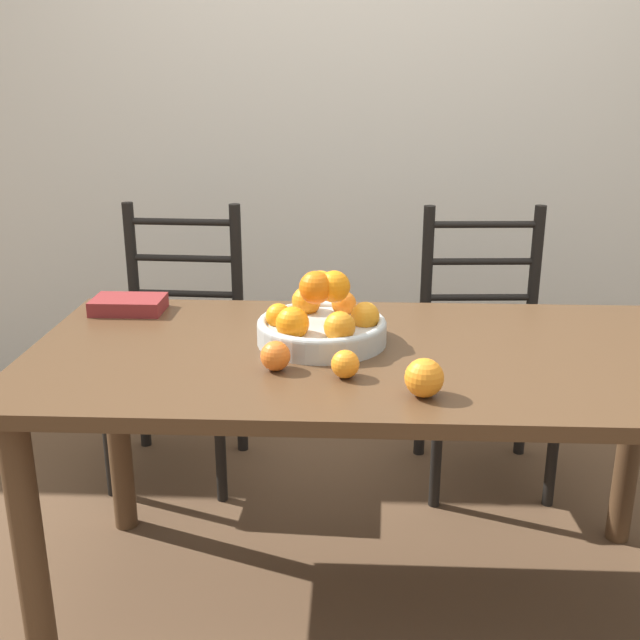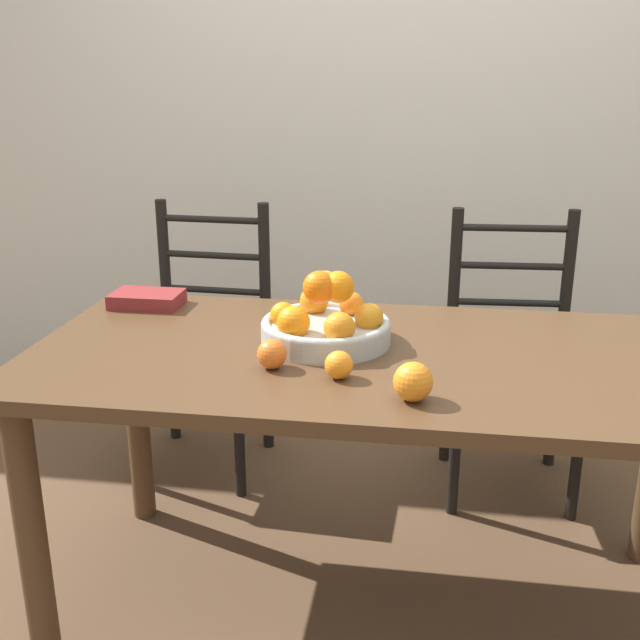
% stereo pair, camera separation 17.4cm
% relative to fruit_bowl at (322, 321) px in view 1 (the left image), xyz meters
% --- Properties ---
extents(ground_plane, '(12.00, 12.00, 0.00)m').
position_rel_fruit_bowl_xyz_m(ground_plane, '(0.14, -0.05, -0.78)').
color(ground_plane, brown).
extents(wall_back, '(8.00, 0.06, 2.60)m').
position_rel_fruit_bowl_xyz_m(wall_back, '(0.14, 1.41, 0.52)').
color(wall_back, silver).
rests_on(wall_back, ground_plane).
extents(dining_table, '(1.70, 0.81, 0.73)m').
position_rel_fruit_bowl_xyz_m(dining_table, '(0.14, -0.05, -0.15)').
color(dining_table, '#4C331E').
rests_on(dining_table, ground_plane).
extents(fruit_bowl, '(0.32, 0.32, 0.19)m').
position_rel_fruit_bowl_xyz_m(fruit_bowl, '(0.00, 0.00, 0.00)').
color(fruit_bowl, '#B2B7B2').
rests_on(fruit_bowl, dining_table).
extents(orange_loose_0, '(0.08, 0.08, 0.08)m').
position_rel_fruit_bowl_xyz_m(orange_loose_0, '(0.23, -0.32, -0.01)').
color(orange_loose_0, orange).
rests_on(orange_loose_0, dining_table).
extents(orange_loose_1, '(0.07, 0.07, 0.07)m').
position_rel_fruit_bowl_xyz_m(orange_loose_1, '(-0.10, -0.19, -0.02)').
color(orange_loose_1, orange).
rests_on(orange_loose_1, dining_table).
extents(orange_loose_2, '(0.06, 0.06, 0.06)m').
position_rel_fruit_bowl_xyz_m(orange_loose_2, '(0.06, -0.22, -0.02)').
color(orange_loose_2, orange).
rests_on(orange_loose_2, dining_table).
extents(chair_left, '(0.44, 0.42, 0.94)m').
position_rel_fruit_bowl_xyz_m(chair_left, '(-0.53, 0.67, -0.31)').
color(chair_left, black).
rests_on(chair_left, ground_plane).
extents(chair_right, '(0.44, 0.42, 0.94)m').
position_rel_fruit_bowl_xyz_m(chair_right, '(0.53, 0.67, -0.31)').
color(chair_right, black).
rests_on(chair_right, ground_plane).
extents(book_stack, '(0.20, 0.13, 0.04)m').
position_rel_fruit_bowl_xyz_m(book_stack, '(-0.55, 0.23, -0.04)').
color(book_stack, maroon).
rests_on(book_stack, dining_table).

